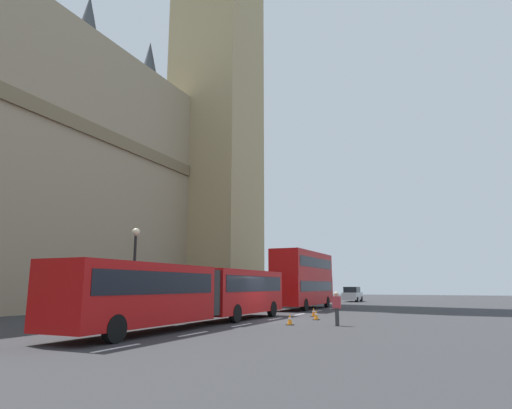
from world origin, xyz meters
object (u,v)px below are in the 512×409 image
object	(u,v)px
traffic_cone_middle	(316,315)
street_lamp	(134,267)
traffic_cone_west	(290,319)
articulated_bus	(197,290)
traffic_cone_east	(314,312)
double_decker_bus	(304,277)
sedan_lead	(352,294)
pedestrian_near_cones	(337,307)

from	to	relation	value
traffic_cone_middle	street_lamp	world-z (taller)	street_lamp
traffic_cone_west	street_lamp	xyz separation A→B (m)	(-1.75, 8.74, 2.77)
articulated_bus	traffic_cone_east	bearing A→B (deg)	-22.27
articulated_bus	double_decker_bus	size ratio (longest dim) A/B	1.72
articulated_bus	double_decker_bus	xyz separation A→B (m)	(17.60, 0.00, 0.96)
sedan_lead	pedestrian_near_cones	bearing A→B (deg)	-169.35
traffic_cone_west	traffic_cone_middle	distance (m)	3.87
sedan_lead	street_lamp	bearing A→B (deg)	172.91
articulated_bus	sedan_lead	size ratio (longest dim) A/B	4.06
articulated_bus	pedestrian_near_cones	xyz separation A→B (m)	(2.69, -6.57, -0.83)
articulated_bus	street_lamp	xyz separation A→B (m)	(0.42, 4.51, 1.31)
sedan_lead	pedestrian_near_cones	xyz separation A→B (m)	(-34.57, -6.50, -0.00)
double_decker_bus	pedestrian_near_cones	bearing A→B (deg)	-156.20
articulated_bus	sedan_lead	distance (m)	37.27
articulated_bus	traffic_cone_middle	distance (m)	7.66
articulated_bus	street_lamp	world-z (taller)	street_lamp
street_lamp	pedestrian_near_cones	size ratio (longest dim) A/B	3.12
traffic_cone_west	traffic_cone_middle	bearing A→B (deg)	-3.76
traffic_cone_middle	street_lamp	distance (m)	10.96
double_decker_bus	articulated_bus	bearing A→B (deg)	-179.99
articulated_bus	traffic_cone_west	xyz separation A→B (m)	(2.17, -4.24, -1.46)
articulated_bus	traffic_cone_west	size ratio (longest dim) A/B	30.77
double_decker_bus	traffic_cone_west	distance (m)	16.18
sedan_lead	double_decker_bus	bearing A→B (deg)	179.78
street_lamp	pedestrian_near_cones	bearing A→B (deg)	-78.43
traffic_cone_west	traffic_cone_east	size ratio (longest dim) A/B	1.00
double_decker_bus	street_lamp	world-z (taller)	street_lamp
traffic_cone_west	traffic_cone_east	bearing A→B (deg)	6.04
traffic_cone_west	street_lamp	bearing A→B (deg)	101.34
traffic_cone_east	traffic_cone_middle	bearing A→B (deg)	-160.29
sedan_lead	traffic_cone_east	xyz separation A→B (m)	(-28.60, -3.48, -0.63)
traffic_cone_east	street_lamp	distance (m)	11.86
traffic_cone_west	street_lamp	world-z (taller)	street_lamp
double_decker_bus	street_lamp	distance (m)	17.77
double_decker_bus	sedan_lead	distance (m)	19.74
articulated_bus	pedestrian_near_cones	world-z (taller)	articulated_bus
articulated_bus	traffic_cone_middle	world-z (taller)	articulated_bus
articulated_bus	traffic_cone_east	xyz separation A→B (m)	(8.66, -3.55, -1.46)
traffic_cone_east	sedan_lead	bearing A→B (deg)	6.93
double_decker_bus	traffic_cone_east	xyz separation A→B (m)	(-8.94, -3.55, -2.43)
traffic_cone_west	pedestrian_near_cones	size ratio (longest dim) A/B	0.34
traffic_cone_middle	traffic_cone_east	size ratio (longest dim) A/B	1.00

